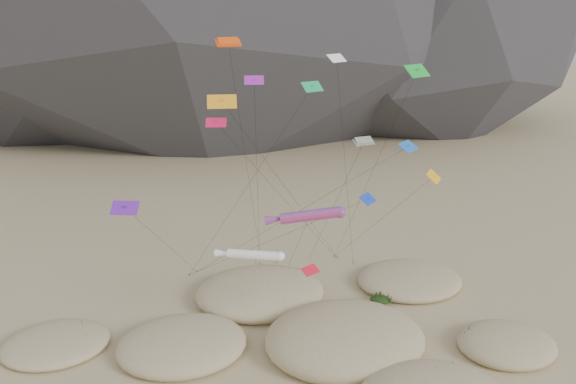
% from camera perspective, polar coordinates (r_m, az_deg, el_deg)
% --- Properties ---
extents(dunes, '(51.55, 35.67, 4.47)m').
position_cam_1_polar(dunes, '(53.44, 0.56, -16.01)').
color(dunes, '#CCB789').
rests_on(dunes, ground).
extents(dune_grass, '(40.88, 28.17, 1.47)m').
position_cam_1_polar(dune_grass, '(53.05, 0.50, -16.16)').
color(dune_grass, black).
rests_on(dune_grass, ground).
extents(kite_stakes, '(20.48, 2.61, 0.30)m').
position_cam_1_polar(kite_stakes, '(70.83, -0.88, -7.36)').
color(kite_stakes, '#3F2D1E').
rests_on(kite_stakes, ground).
extents(rainbow_tube_kite, '(7.38, 16.39, 13.84)m').
position_cam_1_polar(rainbow_tube_kite, '(50.42, 1.97, -2.44)').
color(rainbow_tube_kite, '#FF1A38').
rests_on(rainbow_tube_kite, ground).
extents(white_tube_kite, '(6.30, 16.97, 9.56)m').
position_cam_1_polar(white_tube_kite, '(52.78, -3.80, -6.37)').
color(white_tube_kite, white).
rests_on(white_tube_kite, ground).
extents(orange_parafoil, '(5.62, 11.38, 28.08)m').
position_cam_1_polar(orange_parafoil, '(56.16, -6.01, 14.51)').
color(orange_parafoil, '#DE430B').
rests_on(orange_parafoil, ground).
extents(multi_parafoil, '(3.53, 12.81, 18.68)m').
position_cam_1_polar(multi_parafoil, '(56.11, 7.60, 4.92)').
color(multi_parafoil, '#FA331A').
rests_on(multi_parafoil, ground).
extents(delta_kites, '(31.93, 18.25, 26.33)m').
position_cam_1_polar(delta_kites, '(53.51, 2.43, 5.25)').
color(delta_kites, '#FFA90D').
rests_on(delta_kites, ground).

